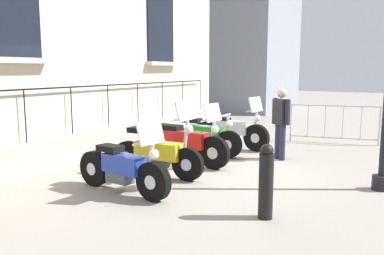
% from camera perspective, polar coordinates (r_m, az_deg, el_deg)
% --- Properties ---
extents(ground_plane, '(60.00, 60.00, 0.00)m').
position_cam_1_polar(ground_plane, '(8.11, 1.23, -5.70)').
color(ground_plane, gray).
extents(building_facade, '(0.82, 10.67, 6.69)m').
position_cam_1_polar(building_facade, '(9.63, -14.36, 15.73)').
color(building_facade, beige).
rests_on(building_facade, ground_plane).
extents(motorcycle_blue, '(1.96, 0.64, 1.23)m').
position_cam_1_polar(motorcycle_blue, '(6.42, -9.97, -5.96)').
color(motorcycle_blue, black).
rests_on(motorcycle_blue, ground_plane).
extents(motorcycle_yellow, '(1.94, 0.72, 1.45)m').
position_cam_1_polar(motorcycle_yellow, '(7.33, -4.99, -3.73)').
color(motorcycle_yellow, black).
rests_on(motorcycle_yellow, ground_plane).
extents(motorcycle_red, '(2.20, 0.66, 1.32)m').
position_cam_1_polar(motorcycle_red, '(8.21, -1.22, -2.31)').
color(motorcycle_red, black).
rests_on(motorcycle_red, ground_plane).
extents(motorcycle_green, '(1.95, 0.63, 0.98)m').
position_cam_1_polar(motorcycle_green, '(9.09, 1.57, -1.50)').
color(motorcycle_green, black).
rests_on(motorcycle_green, ground_plane).
extents(motorcycle_silver, '(2.16, 0.70, 1.32)m').
position_cam_1_polar(motorcycle_silver, '(10.03, 5.74, -0.50)').
color(motorcycle_silver, black).
rests_on(motorcycle_silver, ground_plane).
extents(crowd_barrier, '(2.26, 0.47, 1.05)m').
position_cam_1_polar(crowd_barrier, '(11.22, 19.94, 0.68)').
color(crowd_barrier, '#B7B7BF').
rests_on(crowd_barrier, ground_plane).
extents(bollard, '(0.20, 0.20, 1.02)m').
position_cam_1_polar(bollard, '(5.34, 10.72, -7.69)').
color(bollard, black).
rests_on(bollard, ground_plane).
extents(pedestrian_standing, '(0.44, 0.39, 1.58)m').
position_cam_1_polar(pedestrian_standing, '(8.81, 12.79, 1.10)').
color(pedestrian_standing, '#23283D').
rests_on(pedestrian_standing, ground_plane).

